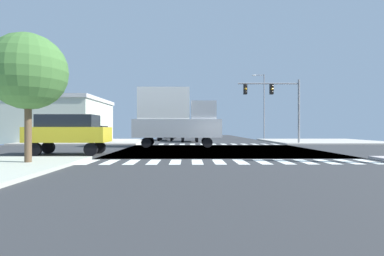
% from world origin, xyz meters
% --- Properties ---
extents(ground, '(90.00, 90.00, 0.05)m').
position_xyz_m(ground, '(0.00, 0.00, -0.03)').
color(ground, '#2F3133').
extents(sidewalk_corner_ne, '(12.00, 12.00, 0.14)m').
position_xyz_m(sidewalk_corner_ne, '(13.00, 12.00, 0.07)').
color(sidewalk_corner_ne, '#B2ADA3').
rests_on(sidewalk_corner_ne, ground).
extents(sidewalk_corner_nw, '(12.00, 12.00, 0.14)m').
position_xyz_m(sidewalk_corner_nw, '(-13.00, 12.00, 0.07)').
color(sidewalk_corner_nw, '#AFA99C').
rests_on(sidewalk_corner_nw, ground).
extents(crosswalk_near, '(13.50, 2.00, 0.01)m').
position_xyz_m(crosswalk_near, '(-0.25, -7.30, 0.00)').
color(crosswalk_near, white).
rests_on(crosswalk_near, ground).
extents(crosswalk_far, '(13.50, 2.00, 0.01)m').
position_xyz_m(crosswalk_far, '(-0.25, 7.30, 0.00)').
color(crosswalk_far, white).
rests_on(crosswalk_far, ground).
extents(traffic_signal_mast, '(6.05, 0.55, 6.30)m').
position_xyz_m(traffic_signal_mast, '(6.27, 7.39, 4.63)').
color(traffic_signal_mast, gray).
rests_on(traffic_signal_mast, ground).
extents(street_lamp, '(1.78, 0.32, 8.98)m').
position_xyz_m(street_lamp, '(8.08, 19.12, 5.30)').
color(street_lamp, gray).
rests_on(street_lamp, ground).
extents(bank_building, '(16.75, 10.58, 4.98)m').
position_xyz_m(bank_building, '(-19.70, 12.94, 2.50)').
color(bank_building, beige).
rests_on(bank_building, ground).
extents(sidewalk_tree, '(3.17, 3.17, 5.50)m').
position_xyz_m(sidewalk_tree, '(-8.85, -8.45, 3.90)').
color(sidewalk_tree, brown).
rests_on(sidewalk_tree, ground).
extents(suv_farside_1, '(1.96, 4.60, 2.34)m').
position_xyz_m(suv_farside_1, '(-5.00, 16.26, 1.39)').
color(suv_farside_1, black).
rests_on(suv_farside_1, ground).
extents(suv_crossing_2, '(1.96, 4.60, 2.34)m').
position_xyz_m(suv_crossing_2, '(-2.00, 35.90, 1.39)').
color(suv_crossing_2, black).
rests_on(suv_crossing_2, ground).
extents(box_truck_queued_1, '(7.20, 2.40, 4.85)m').
position_xyz_m(box_truck_queued_1, '(-3.30, 3.50, 2.56)').
color(box_truck_queued_1, black).
rests_on(box_truck_queued_1, ground).
extents(suv_trailing_3, '(4.60, 1.96, 2.34)m').
position_xyz_m(suv_trailing_3, '(-9.21, -3.50, 1.39)').
color(suv_trailing_3, black).
rests_on(suv_trailing_3, ground).
extents(suv_middle_4, '(1.96, 4.60, 2.34)m').
position_xyz_m(suv_middle_4, '(-2.00, 12.53, 1.39)').
color(suv_middle_4, black).
rests_on(suv_middle_4, ground).
extents(sedan_outer_2, '(1.80, 4.30, 1.88)m').
position_xyz_m(sedan_outer_2, '(-5.00, 25.03, 1.12)').
color(sedan_outer_2, black).
rests_on(sedan_outer_2, ground).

